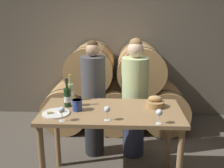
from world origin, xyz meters
The scene contains 13 objects.
stone_wall_back centered at (0.00, 2.15, 1.60)m, with size 10.00×0.12×3.20m.
barrel_stack centered at (0.00, 1.56, 0.64)m, with size 2.36×0.95×1.42m.
tasting_table centered at (0.00, 0.00, 0.78)m, with size 1.51×0.75×0.91m.
person_left centered at (-0.27, 0.65, 0.80)m, with size 0.32×0.32×1.58m.
person_right centered at (0.28, 0.65, 0.82)m, with size 0.35×0.35×1.61m.
wine_bottle_red centered at (-0.49, 0.09, 1.02)m, with size 0.08×0.08×0.32m.
wine_bottle_white centered at (-0.50, 0.29, 1.01)m, with size 0.08×0.08×0.31m.
blue_crock centered at (-0.36, -0.02, 0.98)m, with size 0.11×0.11×0.12m.
bread_basket centered at (0.48, 0.12, 0.96)m, with size 0.21×0.21×0.13m.
cheese_plate centered at (-0.57, -0.13, 0.92)m, with size 0.28×0.28×0.04m.
wine_glass_far_left centered at (-0.47, -0.30, 1.02)m, with size 0.06×0.06×0.15m.
wine_glass_left centered at (-0.03, -0.27, 1.02)m, with size 0.06×0.06×0.15m.
wine_glass_center centered at (0.46, -0.32, 1.02)m, with size 0.06×0.06×0.15m.
Camera 1 is at (0.12, -2.62, 1.97)m, focal length 42.00 mm.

